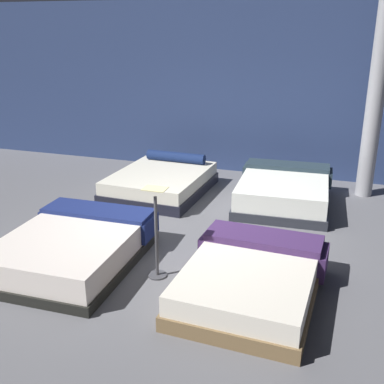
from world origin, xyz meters
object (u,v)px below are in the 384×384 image
(support_pillar, at_px, (375,101))
(bed_1, at_px, (251,279))
(bed_3, at_px, (284,191))
(price_sign, at_px, (157,243))
(bed_0, at_px, (73,247))
(bed_2, at_px, (161,182))

(support_pillar, bearing_deg, bed_1, -107.91)
(bed_3, bearing_deg, price_sign, -113.55)
(support_pillar, bearing_deg, bed_3, -144.44)
(bed_0, relative_size, support_pillar, 0.61)
(bed_3, bearing_deg, bed_1, -91.84)
(bed_0, xyz_separation_m, price_sign, (1.18, 0.02, 0.23))
(bed_1, xyz_separation_m, price_sign, (-1.20, 0.07, 0.24))
(bed_1, bearing_deg, bed_3, 93.34)
(bed_1, distance_m, bed_3, 3.09)
(bed_1, bearing_deg, price_sign, 179.35)
(bed_2, relative_size, support_pillar, 0.61)
(bed_2, relative_size, bed_3, 1.05)
(bed_0, bearing_deg, bed_3, 51.24)
(bed_0, distance_m, bed_3, 3.83)
(bed_1, relative_size, bed_2, 0.94)
(bed_2, distance_m, price_sign, 3.15)
(bed_3, height_order, support_pillar, support_pillar)
(bed_0, distance_m, support_pillar, 5.66)
(bed_1, relative_size, support_pillar, 0.58)
(bed_0, relative_size, bed_1, 1.06)
(bed_0, bearing_deg, bed_1, -2.39)
(bed_3, height_order, price_sign, price_sign)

